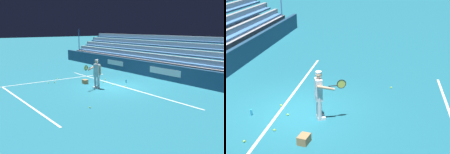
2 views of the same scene
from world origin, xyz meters
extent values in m
plane|color=#1E6B7F|center=(0.00, 0.00, 0.00)|extent=(160.00, 160.00, 0.00)
cube|color=white|center=(0.00, -0.50, 0.00)|extent=(12.00, 0.10, 0.01)
cylinder|color=#4C70B2|center=(-12.88, -4.85, 1.70)|extent=(0.08, 0.08, 3.40)
cylinder|color=silver|center=(0.26, 0.97, 0.44)|extent=(0.15, 0.15, 0.88)
cylinder|color=silver|center=(0.46, 1.06, 0.44)|extent=(0.15, 0.15, 0.88)
cube|color=white|center=(0.24, 1.03, 0.04)|extent=(0.21, 0.30, 0.09)
cube|color=white|center=(0.44, 1.11, 0.04)|extent=(0.21, 0.30, 0.09)
cube|color=silver|center=(0.36, 1.01, 0.80)|extent=(0.40, 0.33, 0.20)
cube|color=white|center=(0.36, 1.01, 1.17)|extent=(0.41, 0.33, 0.58)
sphere|color=tan|center=(0.36, 1.02, 1.60)|extent=(0.21, 0.21, 0.21)
cylinder|color=white|center=(0.36, 1.02, 1.69)|extent=(0.20, 0.20, 0.05)
cylinder|color=tan|center=(0.13, 0.92, 1.13)|extent=(0.09, 0.09, 0.56)
cylinder|color=tan|center=(0.51, 1.29, 1.22)|extent=(0.30, 0.57, 0.24)
cylinder|color=black|center=(0.42, 1.51, 1.27)|extent=(0.14, 0.29, 0.03)
torus|color=black|center=(0.32, 1.77, 1.31)|extent=(0.14, 0.30, 0.31)
cylinder|color=#D6D14C|center=(0.32, 1.77, 1.31)|extent=(0.11, 0.25, 0.27)
cube|color=#A87F51|center=(1.92, 0.91, 0.13)|extent=(0.45, 0.36, 0.26)
sphere|color=#CCE533|center=(2.18, -0.87, 0.03)|extent=(0.07, 0.07, 0.07)
sphere|color=#CCE533|center=(-0.34, -0.60, 0.03)|extent=(0.07, 0.07, 0.07)
sphere|color=#CCE533|center=(-2.74, 3.42, 0.03)|extent=(0.07, 0.07, 0.07)
sphere|color=#CCE533|center=(0.33, -0.12, 0.03)|extent=(0.07, 0.07, 0.07)
sphere|color=#CCE533|center=(1.41, -0.22, 0.03)|extent=(0.07, 0.07, 0.07)
cylinder|color=#33B2E5|center=(0.52, -1.38, 0.11)|extent=(0.07, 0.07, 0.22)
camera|label=1|loc=(-12.47, 9.36, 3.60)|focal=42.00mm
camera|label=2|loc=(9.60, 3.23, 5.14)|focal=50.00mm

